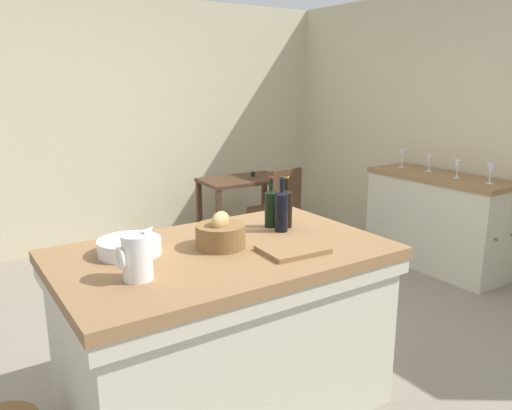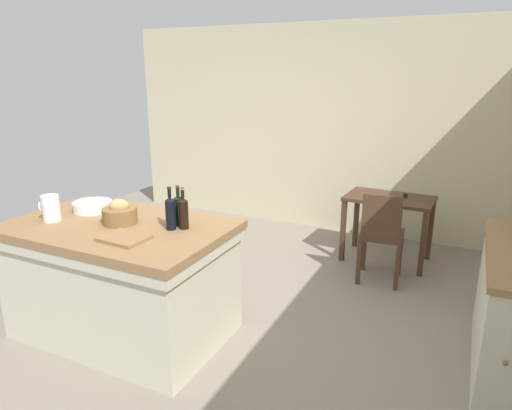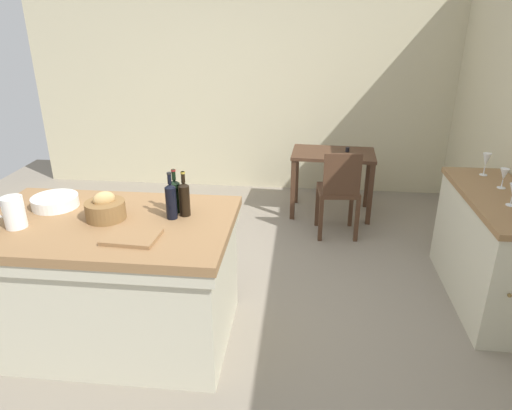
{
  "view_description": "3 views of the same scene",
  "coord_description": "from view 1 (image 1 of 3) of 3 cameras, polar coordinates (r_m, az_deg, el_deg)",
  "views": [
    {
      "loc": [
        -1.68,
        -2.71,
        1.74
      ],
      "look_at": [
        0.24,
        0.2,
        0.87
      ],
      "focal_mm": 35.14,
      "sensor_mm": 36.0,
      "label": 1
    },
    {
      "loc": [
        1.83,
        -3.01,
        2.0
      ],
      "look_at": [
        0.27,
        0.24,
        0.94
      ],
      "focal_mm": 31.6,
      "sensor_mm": 36.0,
      "label": 2
    },
    {
      "loc": [
        0.78,
        -3.2,
        2.17
      ],
      "look_at": [
        0.43,
        0.07,
        0.78
      ],
      "focal_mm": 32.51,
      "sensor_mm": 36.0,
      "label": 3
    }
  ],
  "objects": [
    {
      "name": "ground_plane",
      "position": [
        3.63,
        -1.39,
        -14.69
      ],
      "size": [
        6.76,
        6.76,
        0.0
      ],
      "primitive_type": "plane",
      "color": "gray"
    },
    {
      "name": "wall_back",
      "position": [
        5.58,
        -15.93,
        8.92
      ],
      "size": [
        5.32,
        0.12,
        2.6
      ],
      "primitive_type": "cube",
      "color": "beige",
      "rests_on": "ground"
    },
    {
      "name": "wall_right",
      "position": [
        5.08,
        24.47,
        7.75
      ],
      "size": [
        0.12,
        5.2,
        2.6
      ],
      "primitive_type": "cube",
      "color": "beige",
      "rests_on": "ground"
    },
    {
      "name": "island_table",
      "position": [
        2.73,
        -3.65,
        -13.36
      ],
      "size": [
        1.67,
        1.04,
        0.91
      ],
      "color": "olive",
      "rests_on": "ground"
    },
    {
      "name": "side_cabinet",
      "position": [
        5.05,
        19.83,
        -1.72
      ],
      "size": [
        0.52,
        1.37,
        0.89
      ],
      "color": "olive",
      "rests_on": "ground"
    },
    {
      "name": "writing_desk",
      "position": [
        5.41,
        -1.47,
        1.85
      ],
      "size": [
        0.93,
        0.61,
        0.77
      ],
      "color": "#472D1E",
      "rests_on": "ground"
    },
    {
      "name": "wooden_chair",
      "position": [
        4.98,
        2.54,
        -0.44
      ],
      "size": [
        0.43,
        0.43,
        0.92
      ],
      "color": "#472D1E",
      "rests_on": "ground"
    },
    {
      "name": "pitcher",
      "position": [
        2.21,
        -13.41,
        -5.73
      ],
      "size": [
        0.17,
        0.13,
        0.24
      ],
      "color": "white",
      "rests_on": "island_table"
    },
    {
      "name": "wash_bowl",
      "position": [
        2.55,
        -14.2,
        -4.62
      ],
      "size": [
        0.31,
        0.31,
        0.08
      ],
      "primitive_type": "cylinder",
      "color": "white",
      "rests_on": "island_table"
    },
    {
      "name": "bread_basket",
      "position": [
        2.57,
        -4.06,
        -3.33
      ],
      "size": [
        0.26,
        0.26,
        0.19
      ],
      "color": "brown",
      "rests_on": "island_table"
    },
    {
      "name": "cutting_board",
      "position": [
        2.52,
        4.21,
        -5.06
      ],
      "size": [
        0.33,
        0.26,
        0.02
      ],
      "primitive_type": "cube",
      "rotation": [
        0.0,
        0.0,
        -0.06
      ],
      "color": "olive",
      "rests_on": "island_table"
    },
    {
      "name": "wine_bottle_dark",
      "position": [
        2.91,
        3.45,
        -0.17
      ],
      "size": [
        0.07,
        0.07,
        0.3
      ],
      "color": "black",
      "rests_on": "island_table"
    },
    {
      "name": "wine_bottle_amber",
      "position": [
        2.91,
        1.7,
        -0.2
      ],
      "size": [
        0.07,
        0.07,
        0.3
      ],
      "color": "black",
      "rests_on": "island_table"
    },
    {
      "name": "wine_bottle_green",
      "position": [
        2.82,
        2.93,
        -0.51
      ],
      "size": [
        0.07,
        0.07,
        0.32
      ],
      "color": "black",
      "rests_on": "island_table"
    },
    {
      "name": "wine_glass_far_left",
      "position": [
        4.66,
        25.17,
        3.67
      ],
      "size": [
        0.07,
        0.07,
        0.18
      ],
      "color": "white",
      "rests_on": "side_cabinet"
    },
    {
      "name": "wine_glass_left",
      "position": [
        4.82,
        21.98,
        4.16
      ],
      "size": [
        0.07,
        0.07,
        0.16
      ],
      "color": "white",
      "rests_on": "side_cabinet"
    },
    {
      "name": "wine_glass_middle",
      "position": [
        5.08,
        19.16,
        4.84
      ],
      "size": [
        0.07,
        0.07,
        0.16
      ],
      "color": "white",
      "rests_on": "side_cabinet"
    },
    {
      "name": "wine_glass_right",
      "position": [
        5.24,
        16.33,
        5.54
      ],
      "size": [
        0.07,
        0.07,
        0.19
      ],
      "color": "white",
      "rests_on": "side_cabinet"
    }
  ]
}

